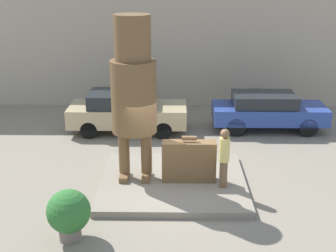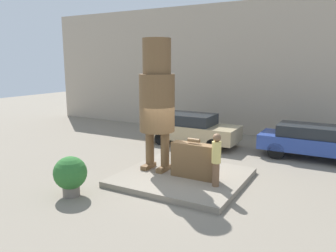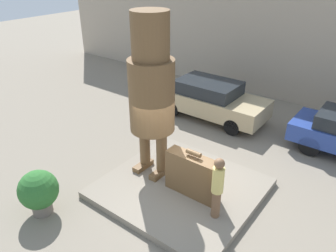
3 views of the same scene
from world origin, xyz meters
name	(u,v)px [view 1 (image 1 of 3)]	position (x,y,z in m)	size (l,w,h in m)	color
ground_plane	(173,185)	(0.00, 0.00, 0.00)	(60.00, 60.00, 0.00)	gray
pedestal	(173,182)	(0.00, 0.00, 0.10)	(4.17, 3.92, 0.19)	gray
building_backdrop	(174,24)	(0.00, 8.51, 3.64)	(28.00, 0.60, 7.28)	tan
statue_figure	(134,86)	(-1.10, 0.12, 2.92)	(1.26, 1.26, 4.66)	brown
giant_suitcase	(189,161)	(0.45, -0.08, 0.79)	(1.53, 0.42, 1.36)	brown
tourist	(224,156)	(1.40, -0.47, 1.12)	(0.29, 0.29, 1.70)	brown
parked_car_tan	(127,111)	(-1.81, 4.70, 0.81)	(4.44, 1.86, 1.54)	tan
parked_car_blue	(268,110)	(3.61, 4.95, 0.79)	(4.31, 1.73, 1.44)	#284293
planter_pot	(69,213)	(-2.38, -2.90, 0.69)	(1.02, 1.02, 1.24)	#70665B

